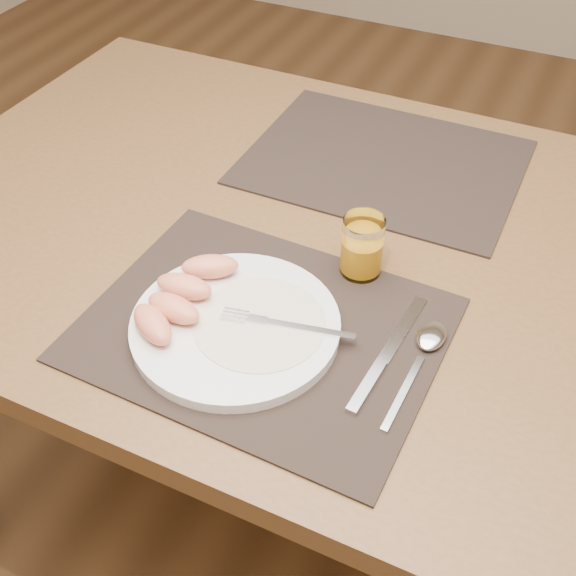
# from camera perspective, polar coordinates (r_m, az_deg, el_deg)

# --- Properties ---
(ground) EXTENTS (5.00, 5.00, 0.00)m
(ground) POSITION_cam_1_polar(r_m,az_deg,el_deg) (1.66, 2.42, -16.54)
(ground) COLOR #54371C
(ground) RESTS_ON ground
(table) EXTENTS (1.40, 0.90, 0.75)m
(table) POSITION_cam_1_polar(r_m,az_deg,el_deg) (1.14, 3.38, 0.88)
(table) COLOR brown
(table) RESTS_ON ground
(placemat_near) EXTENTS (0.46, 0.36, 0.00)m
(placemat_near) POSITION_cam_1_polar(r_m,az_deg,el_deg) (0.94, -2.03, -3.24)
(placemat_near) COLOR black
(placemat_near) RESTS_ON table
(placemat_far) EXTENTS (0.45, 0.35, 0.00)m
(placemat_far) POSITION_cam_1_polar(r_m,az_deg,el_deg) (1.25, 7.54, 9.86)
(placemat_far) COLOR black
(placemat_far) RESTS_ON table
(plate) EXTENTS (0.27, 0.27, 0.02)m
(plate) POSITION_cam_1_polar(r_m,az_deg,el_deg) (0.93, -4.17, -2.99)
(plate) COLOR white
(plate) RESTS_ON placemat_near
(plate_dressing) EXTENTS (0.17, 0.17, 0.00)m
(plate_dressing) POSITION_cam_1_polar(r_m,az_deg,el_deg) (0.92, -2.26, -2.78)
(plate_dressing) COLOR white
(plate_dressing) RESTS_ON plate
(fork) EXTENTS (0.17, 0.05, 0.00)m
(fork) POSITION_cam_1_polar(r_m,az_deg,el_deg) (0.92, -0.99, -2.80)
(fork) COLOR silver
(fork) RESTS_ON plate
(knife) EXTENTS (0.03, 0.22, 0.01)m
(knife) POSITION_cam_1_polar(r_m,az_deg,el_deg) (0.90, 7.47, -5.76)
(knife) COLOR silver
(knife) RESTS_ON placemat_near
(spoon) EXTENTS (0.04, 0.19, 0.01)m
(spoon) POSITION_cam_1_polar(r_m,az_deg,el_deg) (0.92, 10.97, -4.33)
(spoon) COLOR silver
(spoon) RESTS_ON placemat_near
(juice_glass) EXTENTS (0.06, 0.06, 0.09)m
(juice_glass) POSITION_cam_1_polar(r_m,az_deg,el_deg) (1.00, 5.87, 3.11)
(juice_glass) COLOR white
(juice_glass) RESTS_ON placemat_near
(grapefruit_wedges) EXTENTS (0.10, 0.20, 0.03)m
(grapefruit_wedges) POSITION_cam_1_polar(r_m,az_deg,el_deg) (0.94, -8.47, -0.60)
(grapefruit_wedges) COLOR #E3805C
(grapefruit_wedges) RESTS_ON plate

